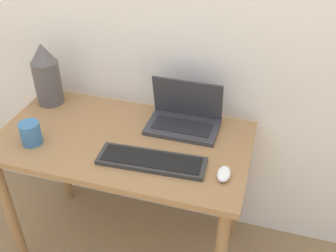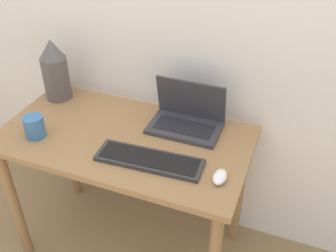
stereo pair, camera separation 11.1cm
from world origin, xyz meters
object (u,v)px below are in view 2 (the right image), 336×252
laptop (187,118)px  vase (55,70)px  mug (34,127)px  mouse (220,177)px  keyboard (149,160)px

laptop → vase: bearing=179.0°
vase → mug: size_ratio=3.13×
mouse → mug: mug is taller
laptop → vase: 0.71m
keyboard → mouse: size_ratio=4.98×
keyboard → mouse: 0.30m
mouse → vase: size_ratio=0.29×
laptop → mouse: (0.24, -0.30, -0.03)m
laptop → vase: size_ratio=1.03×
keyboard → mouse: (0.30, -0.00, 0.01)m
mouse → mug: 0.85m
keyboard → mouse: mouse is taller
mouse → vase: (-0.94, 0.31, 0.14)m
vase → mug: bearing=-73.4°
laptop → mouse: bearing=-51.4°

